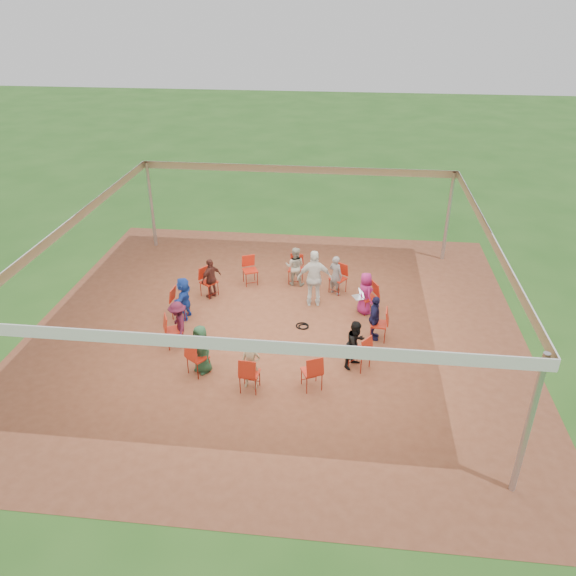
# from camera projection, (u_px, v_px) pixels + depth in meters

# --- Properties ---
(ground) EXTENTS (80.00, 80.00, 0.00)m
(ground) POSITION_uv_depth(u_px,v_px,m) (276.00, 328.00, 15.12)
(ground) COLOR #28591C
(ground) RESTS_ON ground
(dirt_patch) EXTENTS (13.00, 13.00, 0.00)m
(dirt_patch) POSITION_uv_depth(u_px,v_px,m) (276.00, 328.00, 15.12)
(dirt_patch) COLOR brown
(dirt_patch) RESTS_ON ground
(tent) EXTENTS (10.33, 10.33, 3.00)m
(tent) POSITION_uv_depth(u_px,v_px,m) (276.00, 247.00, 14.01)
(tent) COLOR #B2B2B7
(tent) RESTS_ON ground
(chair_0) EXTENTS (0.58, 0.57, 0.90)m
(chair_0) POSITION_uv_depth(u_px,v_px,m) (369.00, 298.00, 15.66)
(chair_0) COLOR red
(chair_0) RESTS_ON ground
(chair_1) EXTENTS (0.60, 0.60, 0.90)m
(chair_1) POSITION_uv_depth(u_px,v_px,m) (338.00, 279.00, 16.69)
(chair_1) COLOR red
(chair_1) RESTS_ON ground
(chair_2) EXTENTS (0.46, 0.48, 0.90)m
(chair_2) POSITION_uv_depth(u_px,v_px,m) (296.00, 270.00, 17.25)
(chair_2) COLOR red
(chair_2) RESTS_ON ground
(chair_3) EXTENTS (0.57, 0.58, 0.90)m
(chair_3) POSITION_uv_depth(u_px,v_px,m) (250.00, 271.00, 17.18)
(chair_3) COLOR red
(chair_3) RESTS_ON ground
(chair_4) EXTENTS (0.60, 0.60, 0.90)m
(chair_4) POSITION_uv_depth(u_px,v_px,m) (209.00, 282.00, 16.50)
(chair_4) COLOR red
(chair_4) RESTS_ON ground
(chair_5) EXTENTS (0.48, 0.46, 0.90)m
(chair_5) POSITION_uv_depth(u_px,v_px,m) (180.00, 303.00, 15.39)
(chair_5) COLOR red
(chair_5) RESTS_ON ground
(chair_6) EXTENTS (0.58, 0.57, 0.90)m
(chair_6) POSITION_uv_depth(u_px,v_px,m) (174.00, 330.00, 14.16)
(chair_6) COLOR red
(chair_6) RESTS_ON ground
(chair_7) EXTENTS (0.60, 0.60, 0.90)m
(chair_7) POSITION_uv_depth(u_px,v_px,m) (198.00, 357.00, 13.13)
(chair_7) COLOR red
(chair_7) RESTS_ON ground
(chair_8) EXTENTS (0.46, 0.48, 0.90)m
(chair_8) POSITION_uv_depth(u_px,v_px,m) (250.00, 374.00, 12.57)
(chair_8) COLOR red
(chair_8) RESTS_ON ground
(chair_9) EXTENTS (0.57, 0.58, 0.90)m
(chair_9) POSITION_uv_depth(u_px,v_px,m) (312.00, 371.00, 12.64)
(chair_9) COLOR red
(chair_9) RESTS_ON ground
(chair_10) EXTENTS (0.60, 0.60, 0.90)m
(chair_10) POSITION_uv_depth(u_px,v_px,m) (360.00, 352.00, 13.32)
(chair_10) COLOR red
(chair_10) RESTS_ON ground
(chair_11) EXTENTS (0.48, 0.46, 0.90)m
(chair_11) POSITION_uv_depth(u_px,v_px,m) (379.00, 324.00, 14.42)
(chair_11) COLOR red
(chair_11) RESTS_ON ground
(person_seated_0) EXTENTS (0.56, 0.69, 1.23)m
(person_seated_0) POSITION_uv_depth(u_px,v_px,m) (365.00, 293.00, 15.54)
(person_seated_0) COLOR #971C60
(person_seated_0) RESTS_ON ground
(person_seated_1) EXTENTS (0.53, 0.50, 1.23)m
(person_seated_1) POSITION_uv_depth(u_px,v_px,m) (336.00, 275.00, 16.53)
(person_seated_1) COLOR gray
(person_seated_1) RESTS_ON ground
(person_seated_2) EXTENTS (0.62, 0.40, 1.23)m
(person_seated_2) POSITION_uv_depth(u_px,v_px,m) (295.00, 266.00, 17.06)
(person_seated_2) COLOR #ACAA97
(person_seated_2) RESTS_ON ground
(person_seated_3) EXTENTS (0.72, 0.80, 1.23)m
(person_seated_3) POSITION_uv_depth(u_px,v_px,m) (211.00, 278.00, 16.35)
(person_seated_3) COLOR #4F241E
(person_seated_3) RESTS_ON ground
(person_seated_4) EXTENTS (0.53, 1.17, 1.23)m
(person_seated_4) POSITION_uv_depth(u_px,v_px,m) (184.00, 298.00, 15.29)
(person_seated_4) COLOR #1D42AA
(person_seated_4) RESTS_ON ground
(person_seated_5) EXTENTS (0.69, 0.88, 1.23)m
(person_seated_5) POSITION_uv_depth(u_px,v_px,m) (178.00, 324.00, 14.11)
(person_seated_5) COLOR #461225
(person_seated_5) RESTS_ON ground
(person_seated_6) EXTENTS (0.68, 0.62, 1.23)m
(person_seated_6) POSITION_uv_depth(u_px,v_px,m) (201.00, 349.00, 13.13)
(person_seated_6) COLOR #224A2E
(person_seated_6) RESTS_ON ground
(person_seated_7) EXTENTS (0.47, 0.33, 1.23)m
(person_seated_7) POSITION_uv_depth(u_px,v_px,m) (251.00, 364.00, 12.60)
(person_seated_7) COLOR tan
(person_seated_7) RESTS_ON ground
(person_seated_8) EXTENTS (0.62, 0.69, 1.23)m
(person_seated_8) POSITION_uv_depth(u_px,v_px,m) (356.00, 344.00, 13.31)
(person_seated_8) COLOR black
(person_seated_8) RESTS_ON ground
(person_seated_9) EXTENTS (0.43, 0.75, 1.23)m
(person_seated_9) POSITION_uv_depth(u_px,v_px,m) (374.00, 318.00, 14.37)
(person_seated_9) COLOR #1A1941
(person_seated_9) RESTS_ON ground
(standing_person) EXTENTS (1.04, 0.61, 1.69)m
(standing_person) POSITION_uv_depth(u_px,v_px,m) (315.00, 278.00, 15.84)
(standing_person) COLOR white
(standing_person) RESTS_ON ground
(cable_coil) EXTENTS (0.43, 0.43, 0.03)m
(cable_coil) POSITION_uv_depth(u_px,v_px,m) (303.00, 326.00, 15.15)
(cable_coil) COLOR black
(cable_coil) RESTS_ON ground
(laptop) EXTENTS (0.38, 0.41, 0.23)m
(laptop) POSITION_uv_depth(u_px,v_px,m) (360.00, 295.00, 15.52)
(laptop) COLOR #B7B7BC
(laptop) RESTS_ON ground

